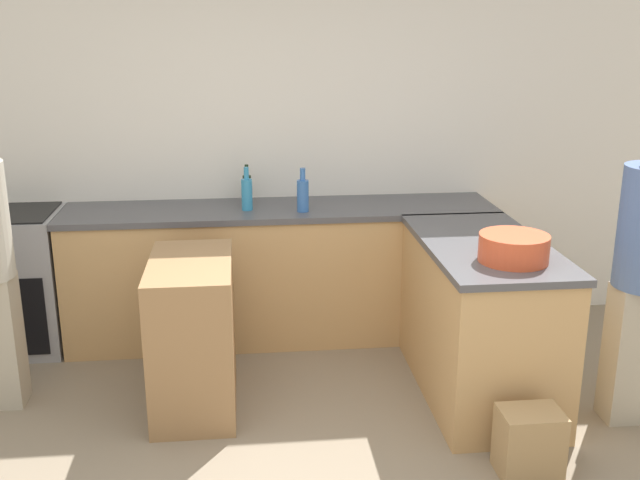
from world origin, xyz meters
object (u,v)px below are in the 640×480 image
(wine_bottle_dark, at_px, (247,188))
(dish_soap_bottle, at_px, (247,193))
(island_table, at_px, (193,334))
(water_bottle_blue, at_px, (303,194))
(mixing_bowl, at_px, (514,248))
(paper_bag, at_px, (529,442))
(range_oven, at_px, (7,281))

(wine_bottle_dark, distance_m, dish_soap_bottle, 0.19)
(island_table, distance_m, water_bottle_blue, 1.23)
(mixing_bowl, xyz_separation_m, water_bottle_blue, (-1.01, 1.17, 0.04))
(water_bottle_blue, distance_m, dish_soap_bottle, 0.37)
(paper_bag, bearing_deg, dish_soap_bottle, 127.01)
(mixing_bowl, relative_size, wine_bottle_dark, 1.36)
(dish_soap_bottle, distance_m, paper_bag, 2.38)
(mixing_bowl, relative_size, dish_soap_bottle, 1.27)
(mixing_bowl, xyz_separation_m, paper_bag, (-0.05, -0.52, -0.84))
(paper_bag, bearing_deg, water_bottle_blue, 119.79)
(range_oven, height_order, wine_bottle_dark, wine_bottle_dark)
(wine_bottle_dark, xyz_separation_m, water_bottle_blue, (0.36, -0.27, 0.01))
(island_table, relative_size, dish_soap_bottle, 3.02)
(wine_bottle_dark, bearing_deg, water_bottle_blue, -36.29)
(range_oven, xyz_separation_m, wine_bottle_dark, (1.62, 0.13, 0.57))
(range_oven, height_order, paper_bag, range_oven)
(mixing_bowl, xyz_separation_m, dish_soap_bottle, (-1.38, 1.25, 0.04))
(range_oven, distance_m, wine_bottle_dark, 1.72)
(water_bottle_blue, bearing_deg, paper_bag, -60.21)
(range_oven, height_order, water_bottle_blue, water_bottle_blue)
(dish_soap_bottle, xyz_separation_m, paper_bag, (1.33, -1.77, -0.88))
(range_oven, height_order, mixing_bowl, mixing_bowl)
(water_bottle_blue, xyz_separation_m, paper_bag, (0.97, -1.69, -0.88))
(wine_bottle_dark, relative_size, paper_bag, 0.80)
(island_table, bearing_deg, paper_bag, -28.10)
(paper_bag, bearing_deg, range_oven, 148.36)
(dish_soap_bottle, relative_size, paper_bag, 0.85)
(island_table, height_order, paper_bag, island_table)
(wine_bottle_dark, xyz_separation_m, dish_soap_bottle, (-0.00, -0.19, 0.01))
(island_table, distance_m, wine_bottle_dark, 1.27)
(range_oven, distance_m, paper_bag, 3.48)
(island_table, distance_m, paper_bag, 1.91)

